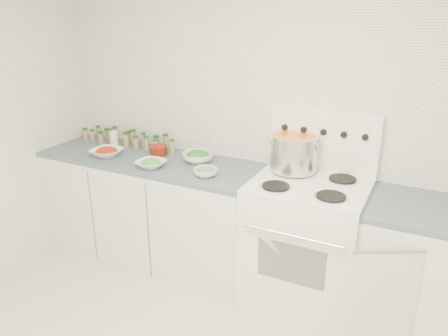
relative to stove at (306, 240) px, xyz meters
The scene contains 13 objects.
room_walls 1.66m from the stove, 112.04° to the right, with size 3.54×3.04×2.52m.
counter_left 1.31m from the stove, behind, with size 1.85×0.62×0.90m.
stove is the anchor object (origin of this frame).
counter_right 0.82m from the stove, ahead, with size 0.89×0.82×0.90m.
stock_pot 0.63m from the stove, 137.89° to the left, with size 0.35×0.33×0.25m.
bowl_tomato 1.70m from the stove, behind, with size 0.24×0.24×0.08m.
bowl_snowpea 1.26m from the stove, behind, with size 0.23×0.23×0.07m.
bowl_broccoli 1.03m from the stove, behind, with size 0.25×0.25×0.10m.
bowl_zucchini 0.86m from the stove, 169.79° to the right, with size 0.23×0.23×0.07m.
bowl_pepper 1.37m from the stove, behind, with size 0.14×0.14×0.09m.
salt_canister 1.83m from the stove, behind, with size 0.07×0.07×0.13m, color white.
tin_can 1.57m from the stove, behind, with size 0.07×0.07×0.09m, color gray.
spice_cluster 1.75m from the stove, behind, with size 0.97×0.16×0.14m.
Camera 1 is at (1.17, -1.47, 2.04)m, focal length 35.00 mm.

